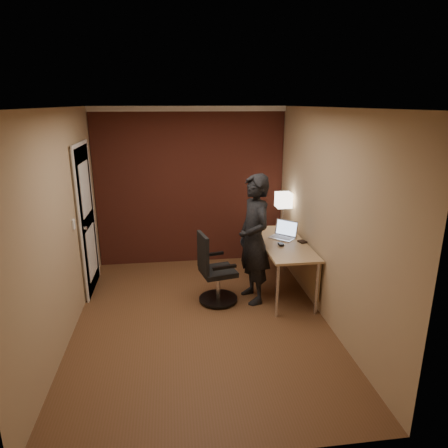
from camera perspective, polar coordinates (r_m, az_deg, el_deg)
The scene contains 8 objects.
room at distance 5.98m, azimuth -7.22°, elevation 5.44°, with size 4.00×4.00×4.00m.
desk at distance 5.57m, azimuth 9.13°, elevation -3.74°, with size 0.60×1.50×0.73m.
desk_lamp at distance 6.04m, azimuth 8.50°, elevation 3.35°, with size 0.22×0.22×0.54m.
laptop at distance 5.66m, azimuth 8.58°, elevation -1.28°, with size 0.42×0.41×0.23m.
mouse at distance 5.36m, azimuth 8.13°, elevation -2.89°, with size 0.06×0.10×0.03m, color black.
wallet at distance 5.52m, azimuth 11.12°, elevation -2.48°, with size 0.09×0.11×0.02m, color black.
office_chair at distance 5.25m, azimuth -1.47°, elevation -7.02°, with size 0.52×0.58×0.94m.
person at distance 5.18m, azimuth 4.31°, elevation -2.21°, with size 0.62×0.41×1.71m, color black.
Camera 1 is at (-0.30, -4.32, 2.55)m, focal length 32.00 mm.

